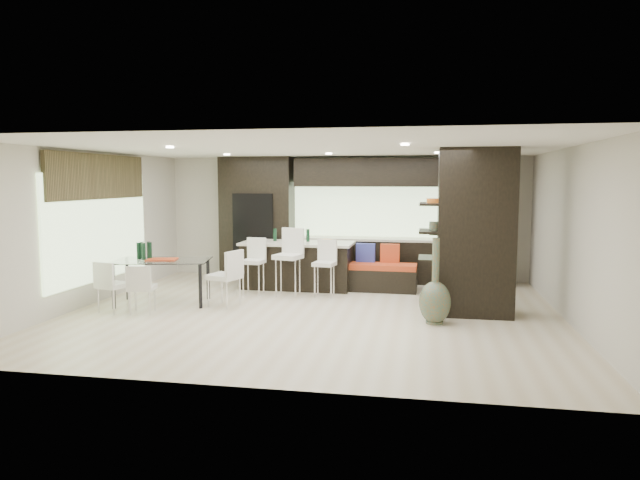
% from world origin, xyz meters
% --- Properties ---
extents(ground, '(8.00, 8.00, 0.00)m').
position_xyz_m(ground, '(0.00, 0.00, 0.00)').
color(ground, beige).
rests_on(ground, ground).
extents(back_wall, '(8.00, 0.02, 2.70)m').
position_xyz_m(back_wall, '(0.00, 3.50, 1.35)').
color(back_wall, beige).
rests_on(back_wall, ground).
extents(left_wall, '(0.02, 7.00, 2.70)m').
position_xyz_m(left_wall, '(-4.00, 0.00, 1.35)').
color(left_wall, beige).
rests_on(left_wall, ground).
extents(right_wall, '(0.02, 7.00, 2.70)m').
position_xyz_m(right_wall, '(4.00, 0.00, 1.35)').
color(right_wall, beige).
rests_on(right_wall, ground).
extents(ceiling, '(8.00, 7.00, 0.02)m').
position_xyz_m(ceiling, '(0.00, 0.00, 2.70)').
color(ceiling, white).
rests_on(ceiling, ground).
extents(window_left, '(0.04, 3.20, 1.90)m').
position_xyz_m(window_left, '(-3.96, 0.20, 1.35)').
color(window_left, '#B2D199').
rests_on(window_left, left_wall).
extents(window_back, '(3.40, 0.04, 1.20)m').
position_xyz_m(window_back, '(0.60, 3.46, 1.55)').
color(window_back, '#B2D199').
rests_on(window_back, back_wall).
extents(stone_accent, '(0.08, 3.00, 0.80)m').
position_xyz_m(stone_accent, '(-3.93, 0.20, 2.25)').
color(stone_accent, brown).
rests_on(stone_accent, left_wall).
extents(ceiling_spots, '(4.00, 3.00, 0.02)m').
position_xyz_m(ceiling_spots, '(0.00, 0.25, 2.68)').
color(ceiling_spots, white).
rests_on(ceiling_spots, ceiling).
extents(back_cabinetry, '(6.80, 0.68, 2.70)m').
position_xyz_m(back_cabinetry, '(0.50, 3.17, 1.35)').
color(back_cabinetry, black).
rests_on(back_cabinetry, ground).
extents(refrigerator, '(0.90, 0.68, 1.90)m').
position_xyz_m(refrigerator, '(-1.90, 3.12, 0.95)').
color(refrigerator, black).
rests_on(refrigerator, ground).
extents(partition_column, '(1.20, 0.80, 2.70)m').
position_xyz_m(partition_column, '(2.60, 0.40, 1.35)').
color(partition_column, black).
rests_on(partition_column, ground).
extents(kitchen_island, '(2.27, 1.00, 0.94)m').
position_xyz_m(kitchen_island, '(-0.74, 2.09, 0.47)').
color(kitchen_island, black).
rests_on(kitchen_island, ground).
extents(stool_left, '(0.42, 0.42, 0.87)m').
position_xyz_m(stool_left, '(-1.43, 1.31, 0.44)').
color(stool_left, silver).
rests_on(stool_left, ground).
extents(stool_mid, '(0.56, 0.56, 1.03)m').
position_xyz_m(stool_mid, '(-0.74, 1.27, 0.52)').
color(stool_mid, silver).
rests_on(stool_mid, ground).
extents(stool_right, '(0.43, 0.43, 0.86)m').
position_xyz_m(stool_right, '(-0.05, 1.31, 0.43)').
color(stool_right, silver).
rests_on(stool_right, ground).
extents(bench, '(1.43, 0.58, 0.54)m').
position_xyz_m(bench, '(0.95, 2.08, 0.27)').
color(bench, black).
rests_on(bench, ground).
extents(floor_vase, '(0.56, 0.56, 1.32)m').
position_xyz_m(floor_vase, '(1.97, -0.38, 0.66)').
color(floor_vase, '#4A523B').
rests_on(floor_vase, ground).
extents(dining_table, '(1.79, 1.23, 0.79)m').
position_xyz_m(dining_table, '(-2.76, 0.18, 0.39)').
color(dining_table, white).
rests_on(dining_table, ground).
extents(chair_near, '(0.48, 0.48, 0.75)m').
position_xyz_m(chair_near, '(-2.76, -0.56, 0.37)').
color(chair_near, silver).
rests_on(chair_near, ground).
extents(chair_far, '(0.53, 0.53, 0.79)m').
position_xyz_m(chair_far, '(-3.27, -0.57, 0.40)').
color(chair_far, silver).
rests_on(chair_far, ground).
extents(chair_end, '(0.61, 0.61, 0.91)m').
position_xyz_m(chair_end, '(-1.62, 0.18, 0.46)').
color(chair_end, silver).
rests_on(chair_end, ground).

